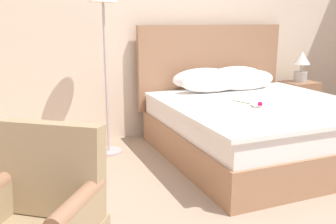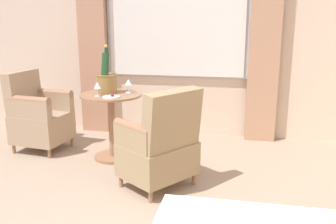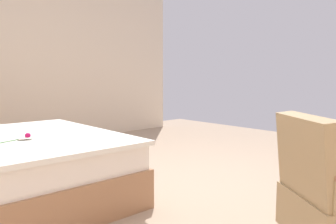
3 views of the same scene
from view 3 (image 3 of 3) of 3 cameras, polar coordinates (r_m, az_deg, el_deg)
name	(u,v)px [view 3 (image 3 of 3)]	position (r m, az deg, el deg)	size (l,w,h in m)	color
ground_plane	(174,188)	(3.46, 0.97, -13.11)	(8.00, 8.00, 0.00)	tan
wall_far_side	(43,52)	(6.13, -21.01, 9.76)	(0.12, 5.44, 3.15)	beige
armchair_by_window	(329,197)	(2.35, 26.17, -13.09)	(0.78, 0.76, 0.91)	#9D7050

